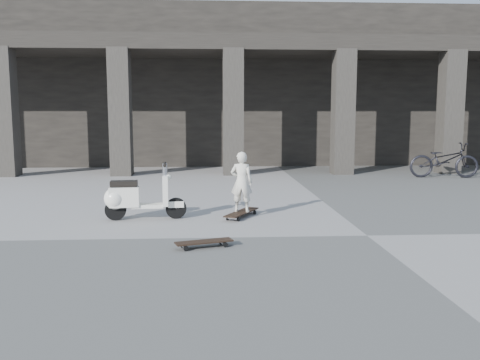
{
  "coord_description": "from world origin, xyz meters",
  "views": [
    {
      "loc": [
        -2.52,
        -7.88,
        1.95
      ],
      "look_at": [
        -1.94,
        2.1,
        0.65
      ],
      "focal_mm": 38.0,
      "sensor_mm": 36.0,
      "label": 1
    }
  ],
  "objects": [
    {
      "name": "skateboard_spare",
      "position": [
        -2.62,
        -0.59,
        0.08
      ],
      "size": [
        0.88,
        0.46,
        0.1
      ],
      "rotation": [
        0.0,
        0.0,
        0.31
      ],
      "color": "black",
      "rests_on": "ground"
    },
    {
      "name": "scooter",
      "position": [
        -3.99,
        1.49,
        0.42
      ],
      "size": [
        1.51,
        0.53,
        1.05
      ],
      "rotation": [
        0.0,
        0.0,
        0.08
      ],
      "color": "black",
      "rests_on": "ground"
    },
    {
      "name": "bicycle",
      "position": [
        4.67,
        7.3,
        0.54
      ],
      "size": [
        2.14,
        0.98,
        1.08
      ],
      "primitive_type": "imported",
      "rotation": [
        0.0,
        0.0,
        1.44
      ],
      "color": "black",
      "rests_on": "ground"
    },
    {
      "name": "colonnade",
      "position": [
        -0.0,
        13.77,
        3.03
      ],
      "size": [
        28.0,
        8.82,
        6.0
      ],
      "color": "black",
      "rests_on": "ground"
    },
    {
      "name": "longboard",
      "position": [
        -1.94,
        1.6,
        0.08
      ],
      "size": [
        0.73,
        1.05,
        0.11
      ],
      "rotation": [
        0.0,
        0.0,
        1.07
      ],
      "color": "black",
      "rests_on": "ground"
    },
    {
      "name": "ground",
      "position": [
        0.0,
        0.0,
        0.0
      ],
      "size": [
        90.0,
        90.0,
        0.0
      ],
      "primitive_type": "plane",
      "color": "#535350",
      "rests_on": "ground"
    },
    {
      "name": "child",
      "position": [
        -1.94,
        1.6,
        0.68
      ],
      "size": [
        0.47,
        0.36,
        1.15
      ],
      "primitive_type": "imported",
      "rotation": [
        0.0,
        0.0,
        2.93
      ],
      "color": "silver",
      "rests_on": "longboard"
    }
  ]
}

